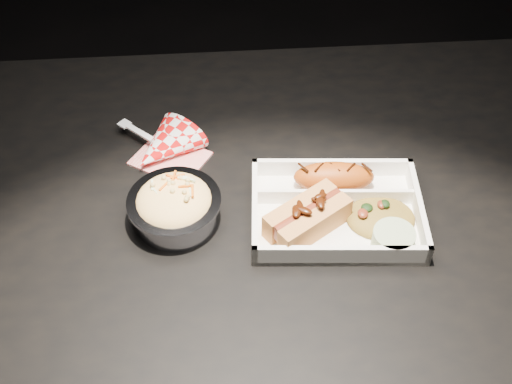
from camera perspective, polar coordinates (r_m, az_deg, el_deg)
dining_table at (r=1.06m, az=0.69°, el=-3.93°), size 1.20×0.80×0.75m
food_tray at (r=0.97m, az=7.10°, el=-1.83°), size 0.26×0.20×0.04m
fried_pastry at (r=0.99m, az=6.93°, el=1.34°), size 0.13×0.06×0.05m
hotdog at (r=0.93m, az=4.60°, el=-2.15°), size 0.14×0.12×0.06m
fried_rice_mound at (r=0.96m, az=11.09°, el=-1.82°), size 0.11×0.09×0.03m
cupcake_liner at (r=0.93m, az=12.10°, el=-4.16°), size 0.06×0.06×0.03m
foil_coleslaw_cup at (r=0.94m, az=-7.26°, el=-1.18°), size 0.14×0.14×0.07m
napkin_fork at (r=1.06m, az=-8.22°, el=3.90°), size 0.16×0.15×0.10m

